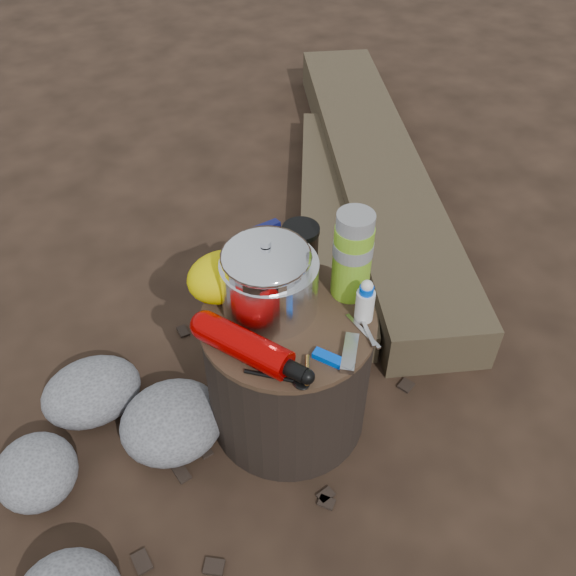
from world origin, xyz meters
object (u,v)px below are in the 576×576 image
travel_mug (300,249)px  camping_pot (267,278)px  log_main (374,171)px  stump (288,370)px  fuel_bottle (245,345)px  thermos (352,256)px

travel_mug → camping_pot: bearing=-146.9°
camping_pot → log_main: bearing=42.1°
stump → fuel_bottle: bearing=-157.7°
thermos → log_main: bearing=51.5°
stump → thermos: bearing=4.3°
camping_pot → thermos: bearing=-10.5°
thermos → travel_mug: bearing=118.2°
log_main → thermos: thermos is taller
stump → thermos: (0.17, 0.01, 0.30)m
fuel_bottle → log_main: bearing=12.7°
camping_pot → stump: bearing=-61.3°
log_main → thermos: size_ratio=8.24×
fuel_bottle → thermos: bearing=-17.3°
fuel_bottle → travel_mug: bearing=9.0°
camping_pot → fuel_bottle: size_ratio=0.69×
fuel_bottle → stump: bearing=-7.4°
thermos → camping_pot: bearing=169.5°
stump → camping_pot: camping_pot is taller
stump → travel_mug: 0.31m
camping_pot → travel_mug: (0.14, 0.09, -0.03)m
camping_pot → fuel_bottle: bearing=-135.3°
log_main → travel_mug: bearing=-115.0°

